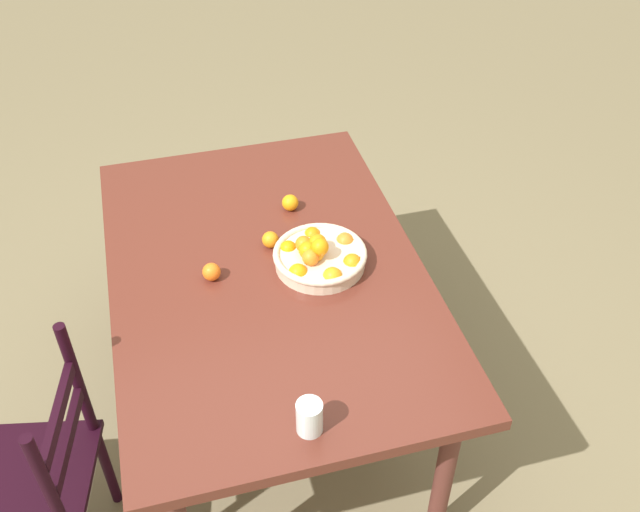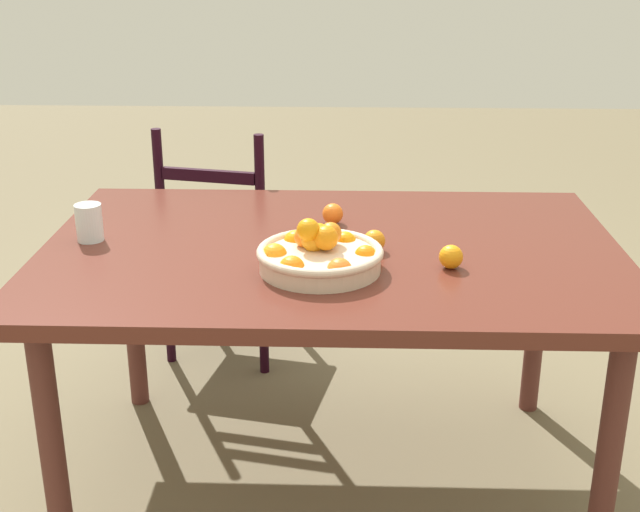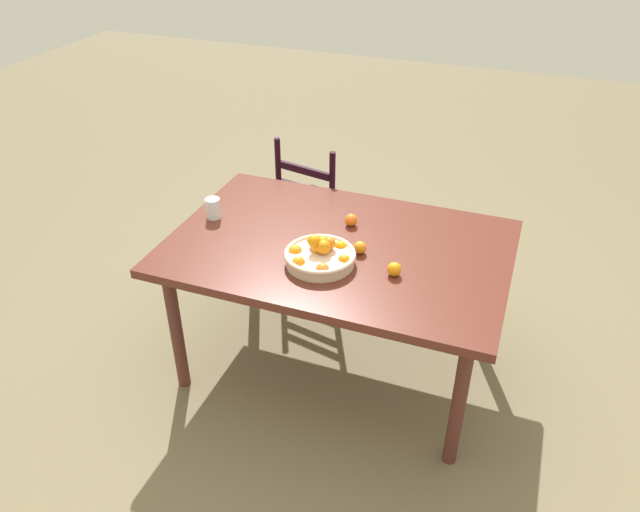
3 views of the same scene
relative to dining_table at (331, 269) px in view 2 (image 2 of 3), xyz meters
name	(u,v)px [view 2 (image 2 of 3)]	position (x,y,z in m)	size (l,w,h in m)	color
ground_plane	(330,475)	(0.00, 0.00, -0.70)	(12.00, 12.00, 0.00)	#72654A
dining_table	(331,269)	(0.00, 0.00, 0.00)	(1.63, 1.09, 0.77)	#59261D
chair_near_window	(226,248)	(-0.43, 0.86, -0.26)	(0.53, 0.53, 0.94)	black
fruit_bowl	(319,255)	(-0.03, -0.19, 0.12)	(0.33, 0.33, 0.14)	beige
orange_loose_0	(451,257)	(0.32, -0.16, 0.10)	(0.06, 0.06, 0.06)	orange
orange_loose_1	(374,241)	(0.12, -0.04, 0.10)	(0.06, 0.06, 0.06)	orange
orange_loose_2	(332,214)	(0.00, 0.19, 0.10)	(0.06, 0.06, 0.06)	orange
drinking_glass	(89,223)	(-0.69, 0.02, 0.13)	(0.08, 0.08, 0.11)	silver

